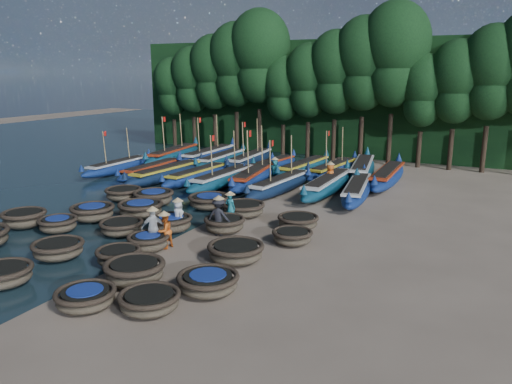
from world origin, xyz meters
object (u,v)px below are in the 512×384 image
at_px(long_boat_0, 118,166).
at_px(long_boat_12, 250,160).
at_px(coracle_20, 123,193).
at_px(fisherman_4, 153,227).
at_px(long_boat_2, 167,173).
at_px(fisherman_2, 165,229).
at_px(coracle_4, 150,301).
at_px(long_boat_8, 357,190).
at_px(coracle_2, 3,275).
at_px(coracle_21, 154,197).
at_px(coracle_14, 236,252).
at_px(coracle_16, 141,209).
at_px(coracle_3, 86,297).
at_px(long_boat_13, 271,165).
at_px(long_boat_5, 254,176).
at_px(coracle_23, 243,209).
at_px(coracle_22, 209,201).
at_px(coracle_18, 225,224).
at_px(fisherman_0, 178,214).
at_px(coracle_24, 298,221).
at_px(long_boat_9, 173,154).
at_px(coracle_9, 208,282).
at_px(fisherman_6, 330,176).
at_px(coracle_17, 172,223).
at_px(long_boat_3, 197,175).
at_px(coracle_8, 135,271).
at_px(long_boat_7, 328,185).
at_px(fisherman_3, 219,216).
at_px(coracle_13, 148,241).
at_px(coracle_19, 292,236).
at_px(coracle_11, 58,224).
at_px(coracle_6, 58,249).
at_px(coracle_15, 92,212).
at_px(long_boat_11, 222,159).
at_px(long_boat_6, 281,184).
at_px(long_boat_1, 152,170).
at_px(long_boat_4, 224,178).
at_px(long_boat_15, 333,169).
at_px(fisherman_1, 230,206).

xyz_separation_m(long_boat_0, long_boat_12, (7.55, 6.53, 0.07)).
bearing_deg(coracle_20, fisherman_4, -40.72).
height_order(long_boat_2, fisherman_2, fisherman_2).
height_order(coracle_4, long_boat_8, long_boat_8).
height_order(coracle_2, coracle_21, coracle_21).
xyz_separation_m(coracle_14, coracle_16, (-7.28, 3.20, 0.05)).
relative_size(coracle_3, long_boat_13, 0.31).
bearing_deg(coracle_20, long_boat_5, 54.34).
xyz_separation_m(long_boat_5, fisherman_2, (2.02, -12.48, 0.23)).
relative_size(coracle_23, long_boat_8, 0.32).
bearing_deg(coracle_22, coracle_18, -48.81).
relative_size(coracle_2, coracle_4, 0.94).
xyz_separation_m(coracle_16, fisherman_0, (3.03, -1.00, 0.36)).
relative_size(coracle_24, fisherman_2, 1.13).
bearing_deg(long_boat_9, coracle_9, -59.24).
bearing_deg(fisherman_6, coracle_20, -67.49).
bearing_deg(coracle_17, long_boat_13, 96.83).
xyz_separation_m(coracle_14, long_boat_3, (-9.23, 11.53, 0.09)).
distance_m(coracle_8, long_boat_9, 24.77).
distance_m(long_boat_7, fisherman_3, 9.99).
distance_m(coracle_13, long_boat_13, 17.70).
xyz_separation_m(long_boat_8, long_boat_13, (-7.91, 5.17, -0.05)).
bearing_deg(coracle_19, fisherman_0, -172.82).
distance_m(coracle_11, coracle_24, 11.23).
distance_m(coracle_17, long_boat_9, 18.90).
bearing_deg(fisherman_3, fisherman_4, 57.16).
height_order(coracle_24, fisherman_0, fisherman_0).
bearing_deg(coracle_21, long_boat_5, 68.91).
bearing_deg(coracle_6, coracle_16, 97.22).
bearing_deg(coracle_16, coracle_13, -47.44).
distance_m(coracle_15, long_boat_11, 15.77).
relative_size(coracle_4, coracle_24, 1.19).
bearing_deg(coracle_23, long_boat_11, 124.75).
height_order(coracle_13, fisherman_2, fisherman_2).
bearing_deg(long_boat_6, coracle_20, -137.36).
xyz_separation_m(long_boat_13, fisherman_6, (5.78, -3.67, 0.42)).
bearing_deg(long_boat_11, coracle_2, -81.11).
height_order(coracle_16, long_boat_12, long_boat_12).
relative_size(long_boat_1, long_boat_11, 0.92).
xyz_separation_m(coracle_20, long_boat_6, (7.44, 5.72, 0.12)).
distance_m(coracle_6, long_boat_9, 22.18).
height_order(coracle_19, long_boat_4, long_boat_4).
height_order(coracle_17, coracle_20, coracle_20).
height_order(long_boat_0, fisherman_4, long_boat_0).
bearing_deg(long_boat_1, long_boat_12, 54.17).
height_order(long_boat_9, long_boat_15, long_boat_9).
distance_m(coracle_18, fisherman_1, 1.54).
bearing_deg(coracle_14, coracle_15, 169.56).
distance_m(long_boat_7, long_boat_11, 11.54).
xyz_separation_m(fisherman_2, fisherman_6, (2.88, 13.31, 0.09)).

